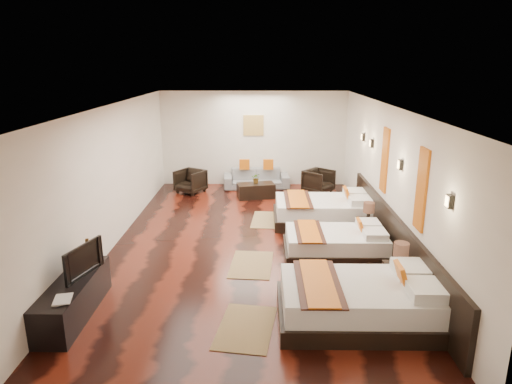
{
  "coord_description": "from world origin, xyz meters",
  "views": [
    {
      "loc": [
        0.25,
        -8.71,
        3.61
      ],
      "look_at": [
        0.14,
        0.02,
        1.1
      ],
      "focal_mm": 31.88,
      "sensor_mm": 36.0,
      "label": 1
    }
  ],
  "objects_px": {
    "tv": "(79,259)",
    "figurine": "(88,250)",
    "bed_near": "(362,301)",
    "sofa": "(256,178)",
    "table_plant": "(256,178)",
    "bed_mid": "(337,243)",
    "book": "(54,301)",
    "tv_console": "(74,298)",
    "coffee_table": "(256,191)",
    "nightstand_a": "(399,276)",
    "bed_far": "(324,211)",
    "armchair_right": "(319,181)",
    "nightstand_b": "(368,228)",
    "armchair_left": "(190,181)"
  },
  "relations": [
    {
      "from": "bed_mid",
      "to": "tv",
      "type": "xyz_separation_m",
      "value": [
        -4.14,
        -1.97,
        0.54
      ]
    },
    {
      "from": "sofa",
      "to": "nightstand_b",
      "type": "bearing_deg",
      "value": -65.1
    },
    {
      "from": "book",
      "to": "coffee_table",
      "type": "height_order",
      "value": "book"
    },
    {
      "from": "bed_near",
      "to": "nightstand_a",
      "type": "height_order",
      "value": "bed_near"
    },
    {
      "from": "bed_near",
      "to": "nightstand_a",
      "type": "bearing_deg",
      "value": 46.48
    },
    {
      "from": "bed_far",
      "to": "armchair_right",
      "type": "height_order",
      "value": "bed_far"
    },
    {
      "from": "bed_mid",
      "to": "table_plant",
      "type": "distance_m",
      "value": 4.25
    },
    {
      "from": "bed_far",
      "to": "nightstand_b",
      "type": "distance_m",
      "value": 1.36
    },
    {
      "from": "sofa",
      "to": "armchair_right",
      "type": "distance_m",
      "value": 1.85
    },
    {
      "from": "figurine",
      "to": "armchair_right",
      "type": "bearing_deg",
      "value": 53.62
    },
    {
      "from": "sofa",
      "to": "figurine",
      "type": "bearing_deg",
      "value": -116.36
    },
    {
      "from": "nightstand_a",
      "to": "bed_far",
      "type": "bearing_deg",
      "value": 102.52
    },
    {
      "from": "figurine",
      "to": "sofa",
      "type": "xyz_separation_m",
      "value": [
        2.59,
        6.43,
        -0.46
      ]
    },
    {
      "from": "sofa",
      "to": "nightstand_a",
      "type": "bearing_deg",
      "value": -74.28
    },
    {
      "from": "sofa",
      "to": "bed_far",
      "type": "bearing_deg",
      "value": -66.69
    },
    {
      "from": "tv_console",
      "to": "armchair_left",
      "type": "relative_size",
      "value": 2.48
    },
    {
      "from": "nightstand_a",
      "to": "tv",
      "type": "height_order",
      "value": "tv"
    },
    {
      "from": "nightstand_b",
      "to": "sofa",
      "type": "relative_size",
      "value": 0.45
    },
    {
      "from": "bed_near",
      "to": "nightstand_a",
      "type": "relative_size",
      "value": 2.64
    },
    {
      "from": "tv_console",
      "to": "coffee_table",
      "type": "relative_size",
      "value": 1.8
    },
    {
      "from": "armchair_left",
      "to": "nightstand_b",
      "type": "bearing_deg",
      "value": -9.64
    },
    {
      "from": "nightstand_a",
      "to": "tv_console",
      "type": "bearing_deg",
      "value": -171.94
    },
    {
      "from": "bed_near",
      "to": "coffee_table",
      "type": "relative_size",
      "value": 2.34
    },
    {
      "from": "bed_far",
      "to": "sofa",
      "type": "xyz_separation_m",
      "value": [
        -1.61,
        3.06,
        -0.02
      ]
    },
    {
      "from": "tv_console",
      "to": "table_plant",
      "type": "distance_m",
      "value": 6.66
    },
    {
      "from": "tv_console",
      "to": "table_plant",
      "type": "relative_size",
      "value": 6.42
    },
    {
      "from": "armchair_right",
      "to": "nightstand_a",
      "type": "bearing_deg",
      "value": -133.3
    },
    {
      "from": "bed_mid",
      "to": "nightstand_b",
      "type": "bearing_deg",
      "value": 44.18
    },
    {
      "from": "nightstand_a",
      "to": "figurine",
      "type": "bearing_deg",
      "value": -179.96
    },
    {
      "from": "bed_far",
      "to": "coffee_table",
      "type": "relative_size",
      "value": 2.26
    },
    {
      "from": "nightstand_a",
      "to": "armchair_right",
      "type": "distance_m",
      "value": 5.96
    },
    {
      "from": "tv",
      "to": "table_plant",
      "type": "relative_size",
      "value": 2.99
    },
    {
      "from": "bed_far",
      "to": "nightstand_b",
      "type": "bearing_deg",
      "value": -56.64
    },
    {
      "from": "nightstand_a",
      "to": "sofa",
      "type": "bearing_deg",
      "value": 110.13
    },
    {
      "from": "bed_near",
      "to": "book",
      "type": "xyz_separation_m",
      "value": [
        -4.2,
        -0.5,
        0.26
      ]
    },
    {
      "from": "bed_near",
      "to": "coffee_table",
      "type": "bearing_deg",
      "value": 104.65
    },
    {
      "from": "bed_mid",
      "to": "figurine",
      "type": "distance_m",
      "value": 4.48
    },
    {
      "from": "nightstand_a",
      "to": "armchair_left",
      "type": "relative_size",
      "value": 1.22
    },
    {
      "from": "bed_near",
      "to": "sofa",
      "type": "distance_m",
      "value": 7.39
    },
    {
      "from": "book",
      "to": "sofa",
      "type": "relative_size",
      "value": 0.16
    },
    {
      "from": "bed_mid",
      "to": "book",
      "type": "distance_m",
      "value": 5.04
    },
    {
      "from": "figurine",
      "to": "table_plant",
      "type": "relative_size",
      "value": 1.33
    },
    {
      "from": "bed_mid",
      "to": "tv_console",
      "type": "bearing_deg",
      "value": -152.32
    },
    {
      "from": "bed_far",
      "to": "nightstand_a",
      "type": "bearing_deg",
      "value": -77.48
    },
    {
      "from": "tv",
      "to": "figurine",
      "type": "height_order",
      "value": "tv"
    },
    {
      "from": "book",
      "to": "sofa",
      "type": "height_order",
      "value": "book"
    },
    {
      "from": "bed_mid",
      "to": "table_plant",
      "type": "xyz_separation_m",
      "value": [
        -1.6,
        3.93,
        0.29
      ]
    },
    {
      "from": "book",
      "to": "armchair_left",
      "type": "relative_size",
      "value": 0.42
    },
    {
      "from": "figurine",
      "to": "coffee_table",
      "type": "height_order",
      "value": "figurine"
    },
    {
      "from": "tv_console",
      "to": "table_plant",
      "type": "bearing_deg",
      "value": 67.03
    }
  ]
}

